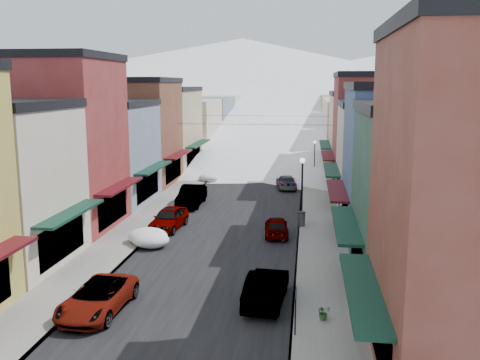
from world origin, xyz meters
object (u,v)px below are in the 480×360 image
(car_dark_hatch, at_px, (191,196))
(trash_can, at_px, (301,219))
(car_white_suv, at_px, (98,298))
(car_silver_sedan, at_px, (169,218))
(car_green_sedan, at_px, (266,287))
(streetlamp_near, at_px, (302,182))

(car_dark_hatch, xyz_separation_m, trash_can, (9.50, -6.06, -0.18))
(car_dark_hatch, bearing_deg, car_white_suv, -89.13)
(car_silver_sedan, bearing_deg, car_dark_hatch, 95.03)
(car_silver_sedan, distance_m, car_green_sedan, 14.70)
(car_white_suv, distance_m, car_silver_sedan, 14.41)
(car_green_sedan, height_order, streetlamp_near, streetlamp_near)
(car_silver_sedan, height_order, car_dark_hatch, car_dark_hatch)
(car_white_suv, xyz_separation_m, car_green_sedan, (7.60, 2.09, 0.08))
(car_white_suv, bearing_deg, car_silver_sedan, 94.23)
(car_dark_hatch, bearing_deg, car_green_sedan, -68.31)
(car_green_sedan, height_order, trash_can, car_green_sedan)
(car_silver_sedan, bearing_deg, streetlamp_near, 20.86)
(car_white_suv, height_order, car_green_sedan, car_green_sedan)
(car_white_suv, xyz_separation_m, trash_can, (9.07, 15.97, -0.03))
(car_green_sedan, relative_size, trash_can, 4.60)
(car_dark_hatch, xyz_separation_m, streetlamp_near, (9.50, -4.93, 2.36))
(car_green_sedan, bearing_deg, streetlamp_near, -91.47)
(car_white_suv, distance_m, car_green_sedan, 7.88)
(car_green_sedan, bearing_deg, car_white_suv, 19.49)
(car_silver_sedan, relative_size, trash_can, 4.48)
(car_white_suv, bearing_deg, car_green_sedan, 17.89)
(trash_can, bearing_deg, car_white_suv, -119.59)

